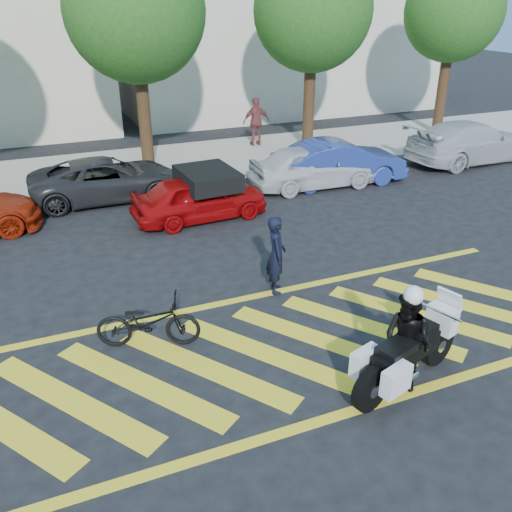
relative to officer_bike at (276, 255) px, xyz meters
name	(u,v)px	position (x,y,z in m)	size (l,w,h in m)	color
ground	(294,345)	(-0.52, -1.97, -0.85)	(90.00, 90.00, 0.00)	black
sidewalk	(149,166)	(-0.52, 10.03, -0.78)	(60.00, 5.00, 0.15)	#9E998E
crosswalk	(292,345)	(-0.56, -1.97, -0.85)	(12.33, 4.00, 0.01)	yellow
tree_center	(139,16)	(-0.40, 10.09, 4.24)	(4.60, 4.60, 7.56)	black
tree_right	(315,15)	(6.10, 10.09, 4.19)	(4.40, 4.40, 7.41)	black
tree_far_right	(454,15)	(12.60, 10.09, 4.09)	(4.00, 4.00, 7.10)	black
officer_bike	(276,255)	(0.00, 0.00, 0.00)	(0.62, 0.41, 1.71)	black
bicycle	(148,322)	(-2.94, -0.95, -0.37)	(0.65, 1.85, 0.97)	black
police_motorcycle	(406,355)	(0.61, -3.65, -0.25)	(2.46, 1.20, 1.11)	black
officer_moto	(407,342)	(0.59, -3.64, 0.00)	(0.83, 0.64, 1.70)	black
red_convertible	(200,197)	(-0.26, 4.55, -0.21)	(1.52, 3.77, 1.28)	#960608
parked_mid_left	(107,179)	(-2.38, 7.23, -0.21)	(2.12, 4.60, 1.28)	black
parked_mid_right	(313,166)	(3.98, 5.83, -0.14)	(1.67, 4.16, 1.42)	silver
parked_right	(339,162)	(4.97, 5.83, -0.13)	(1.53, 4.39, 1.45)	navy
parked_far_right	(471,142)	(10.82, 6.18, -0.09)	(2.12, 5.23, 1.52)	#ACB0B4
pedestrian_right	(256,122)	(4.17, 11.05, 0.25)	(1.12, 0.46, 1.91)	brown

